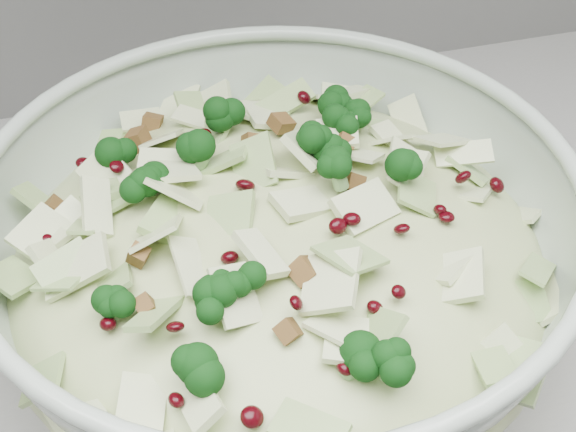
{
  "coord_description": "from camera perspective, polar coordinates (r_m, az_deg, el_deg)",
  "views": [
    {
      "loc": [
        0.5,
        1.22,
        1.39
      ],
      "look_at": [
        0.62,
        1.61,
        1.02
      ],
      "focal_mm": 50.0,
      "sensor_mm": 36.0,
      "label": 1
    }
  ],
  "objects": [
    {
      "name": "mixing_bowl",
      "position": [
        0.57,
        -0.66,
        -3.49
      ],
      "size": [
        0.51,
        0.51,
        0.16
      ],
      "rotation": [
        0.0,
        0.0,
        -0.29
      ],
      "color": "#A8B9AA",
      "rests_on": "counter"
    },
    {
      "name": "salad",
      "position": [
        0.55,
        -0.68,
        -1.55
      ],
      "size": [
        0.4,
        0.4,
        0.17
      ],
      "rotation": [
        0.0,
        0.0,
        0.06
      ],
      "color": "beige",
      "rests_on": "mixing_bowl"
    }
  ]
}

